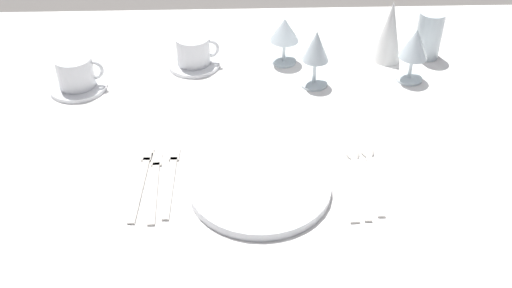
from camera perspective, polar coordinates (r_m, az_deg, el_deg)
The scene contains 17 objects.
dining_table at distance 1.44m, azimuth -0.06°, elevation 0.38°, with size 1.80×1.11×0.74m.
dinner_plate at distance 1.18m, azimuth 0.20°, elevation -4.01°, with size 0.28×0.28×0.02m, color white.
fork_outer at distance 1.22m, azimuth -8.06°, elevation -3.25°, with size 0.02×0.21×0.00m.
fork_inner at distance 1.21m, azimuth -9.60°, elevation -3.72°, with size 0.03×0.21×0.00m.
fork_salad at distance 1.22m, azimuth -10.80°, elevation -3.38°, with size 0.03×0.22×0.00m.
dinner_knife at distance 1.21m, azimuth 8.34°, elevation -3.62°, with size 0.03×0.24×0.00m.
spoon_soup at distance 1.23m, azimuth 9.60°, elevation -2.76°, with size 0.03×0.22×0.01m.
spoon_dessert at distance 1.25m, azimuth 10.92°, elevation -2.47°, with size 0.03×0.22×0.01m.
saucer_left at distance 1.58m, azimuth -5.89°, elevation 7.56°, with size 0.13×0.13×0.01m, color white.
coffee_cup_left at distance 1.55m, azimuth -5.93°, elevation 8.87°, with size 0.11×0.09×0.07m.
saucer_right at distance 1.54m, azimuth -16.50°, elevation 5.24°, with size 0.14×0.14×0.01m, color white.
coffee_cup_right at distance 1.51m, azimuth -16.72°, elevation 6.60°, with size 0.11×0.09×0.07m.
wine_glass_centre at distance 1.54m, azimuth 2.73°, elevation 10.57°, with size 0.08×0.08×0.12m.
wine_glass_left at distance 1.45m, azimuth 5.72°, elevation 8.94°, with size 0.07×0.07×0.15m.
wine_glass_right at distance 1.51m, azimuth 14.82°, elevation 8.97°, with size 0.07×0.07×0.14m.
drink_tumbler at distance 1.65m, azimuth 16.04°, elevation 9.69°, with size 0.07×0.07×0.13m.
napkin_folded at distance 1.60m, azimuth 12.57°, elevation 10.40°, with size 0.07×0.07×0.16m, color white.
Camera 1 is at (-0.04, -1.14, 1.54)m, focal length 42.14 mm.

